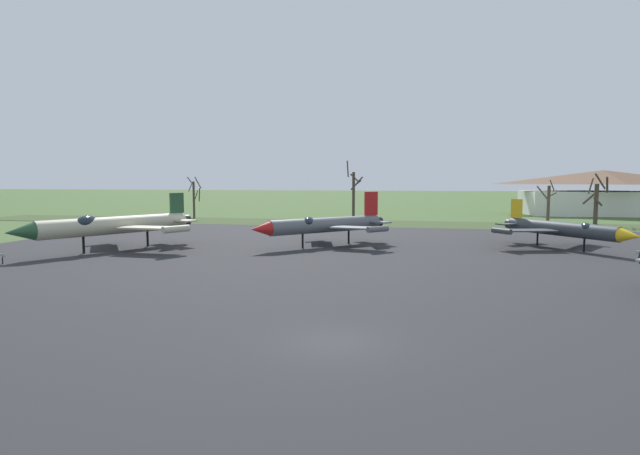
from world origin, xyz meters
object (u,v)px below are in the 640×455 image
object	(u,v)px
jet_fighter_rear_left	(113,225)
info_placard_rear_center	(640,254)
visitor_building	(602,193)
info_placard_rear_left	(2,257)
jet_fighter_rear_center	(562,229)
jet_fighter_front_right	(324,225)

from	to	relation	value
jet_fighter_rear_left	info_placard_rear_center	bearing A→B (deg)	3.69
visitor_building	jet_fighter_rear_left	bearing A→B (deg)	-134.10
info_placard_rear_left	visitor_building	world-z (taller)	visitor_building
jet_fighter_rear_center	jet_fighter_front_right	bearing A→B (deg)	-173.96
jet_fighter_front_right	info_placard_rear_center	size ratio (longest dim) A/B	14.03
jet_fighter_rear_center	info_placard_rear_left	distance (m)	46.54
info_placard_rear_left	visitor_building	xyz separation A→B (m)	(62.82, 69.59, 3.46)
jet_fighter_front_right	jet_fighter_rear_left	xyz separation A→B (m)	(-17.90, -6.84, 0.23)
jet_fighter_front_right	jet_fighter_rear_left	distance (m)	19.17
jet_fighter_front_right	info_placard_rear_left	xyz separation A→B (m)	(-21.46, -15.26, -1.51)
info_placard_rear_center	visitor_building	distance (m)	60.53
jet_fighter_rear_left	visitor_building	size ratio (longest dim) A/B	0.55
jet_fighter_rear_left	info_placard_rear_left	bearing A→B (deg)	-112.88
jet_fighter_rear_center	info_placard_rear_left	world-z (taller)	jet_fighter_rear_center
info_placard_rear_center	visitor_building	xyz separation A→B (m)	(15.71, 58.36, 3.47)
jet_fighter_rear_center	visitor_building	size ratio (longest dim) A/B	0.42
jet_fighter_front_right	jet_fighter_rear_center	size ratio (longest dim) A/B	1.03
jet_fighter_rear_left	info_placard_rear_left	distance (m)	9.30
jet_fighter_front_right	info_placard_rear_left	size ratio (longest dim) A/B	14.24
jet_fighter_rear_center	info_placard_rear_center	size ratio (longest dim) A/B	13.61
jet_fighter_front_right	info_placard_rear_center	distance (m)	26.01
info_placard_rear_left	jet_fighter_front_right	bearing A→B (deg)	35.41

